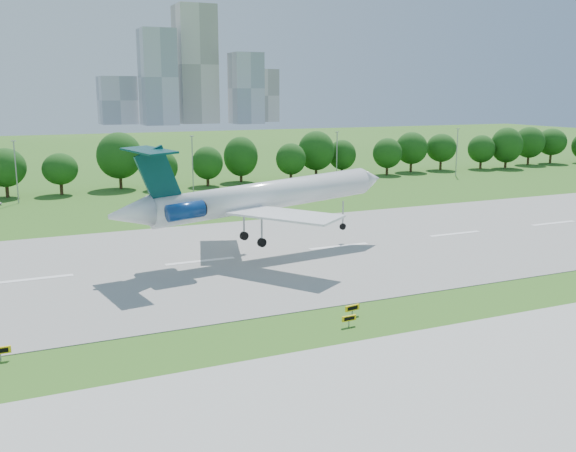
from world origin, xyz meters
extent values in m
plane|color=#255516|center=(0.00, 0.00, 0.00)|extent=(600.00, 600.00, 0.00)
cube|color=gray|center=(0.00, 25.00, 0.04)|extent=(400.00, 45.00, 0.08)
cube|color=#ADADA8|center=(0.00, -18.00, 0.04)|extent=(400.00, 23.00, 0.08)
cylinder|color=#382314|center=(-20.00, 92.00, 1.80)|extent=(0.70, 0.70, 3.60)
sphere|color=#104110|center=(-20.00, 92.00, 6.20)|extent=(8.40, 8.40, 8.40)
cylinder|color=#382314|center=(20.00, 92.00, 1.80)|extent=(0.70, 0.70, 3.60)
sphere|color=#104110|center=(20.00, 92.00, 6.20)|extent=(8.40, 8.40, 8.40)
cylinder|color=#382314|center=(60.00, 92.00, 1.80)|extent=(0.70, 0.70, 3.60)
sphere|color=#104110|center=(60.00, 92.00, 6.20)|extent=(8.40, 8.40, 8.40)
cylinder|color=#382314|center=(100.00, 92.00, 1.80)|extent=(0.70, 0.70, 3.60)
sphere|color=#104110|center=(100.00, 92.00, 6.20)|extent=(8.40, 8.40, 8.40)
cylinder|color=gray|center=(-20.00, 82.00, 6.00)|extent=(0.24, 0.24, 12.00)
cube|color=gray|center=(-20.00, 82.00, 12.10)|extent=(0.90, 0.25, 0.18)
cylinder|color=gray|center=(15.00, 82.00, 6.00)|extent=(0.24, 0.24, 12.00)
cube|color=gray|center=(15.00, 82.00, 12.10)|extent=(0.90, 0.25, 0.18)
cylinder|color=gray|center=(50.00, 82.00, 6.00)|extent=(0.24, 0.24, 12.00)
cube|color=gray|center=(50.00, 82.00, 12.10)|extent=(0.90, 0.25, 0.18)
cylinder|color=gray|center=(85.00, 82.00, 6.00)|extent=(0.24, 0.24, 12.00)
cube|color=gray|center=(85.00, 82.00, 12.10)|extent=(0.90, 0.25, 0.18)
cube|color=#B2B2B7|center=(75.00, 380.00, 31.00)|extent=(22.00, 22.00, 62.00)
cube|color=beige|center=(105.00, 395.00, 40.00)|extent=(26.00, 26.00, 80.00)
cube|color=#B2B2B7|center=(135.00, 375.00, 24.00)|extent=(20.00, 20.00, 48.00)
cube|color=beige|center=(158.00, 400.00, 19.00)|extent=(18.00, 18.00, 38.00)
cube|color=#B2B2B7|center=(52.00, 405.00, 16.00)|extent=(24.00, 24.00, 32.00)
cylinder|color=white|center=(9.13, 25.00, 7.93)|extent=(32.05, 8.67, 5.28)
cone|color=white|center=(26.46, 27.76, 8.81)|extent=(4.10, 4.22, 3.86)
cone|color=white|center=(-9.03, 22.10, 7.44)|extent=(5.77, 4.48, 3.95)
cube|color=white|center=(8.42, 17.39, 6.78)|extent=(12.08, 14.35, 0.53)
cube|color=white|center=(6.09, 32.01, 6.78)|extent=(8.86, 14.67, 0.53)
cube|color=#053537|center=(-5.48, 22.67, 11.58)|extent=(5.63, 1.41, 7.21)
cube|color=#053537|center=(-6.53, 22.50, 14.59)|extent=(4.93, 10.45, 0.40)
cylinder|color=navy|center=(-2.96, 20.29, 7.62)|extent=(4.79, 2.70, 2.23)
cylinder|color=navy|center=(-3.83, 25.72, 7.62)|extent=(4.79, 2.70, 2.23)
cylinder|color=gray|center=(21.66, 27.00, 4.23)|extent=(0.21, 0.21, 3.70)
cylinder|color=black|center=(21.66, 27.00, 2.38)|extent=(0.99, 0.46, 0.95)
cylinder|color=gray|center=(7.41, 22.37, 4.23)|extent=(0.25, 0.25, 3.70)
cylinder|color=black|center=(7.41, 22.37, 2.38)|extent=(1.22, 0.65, 1.16)
cylinder|color=gray|center=(6.68, 26.96, 4.23)|extent=(0.25, 0.25, 3.70)
cylinder|color=black|center=(6.68, 26.96, 2.38)|extent=(1.22, 0.65, 1.16)
cube|color=gray|center=(-23.37, 1.61, 0.37)|extent=(0.11, 0.11, 0.73)
cube|color=yellow|center=(-23.37, 1.61, 0.89)|extent=(1.67, 0.20, 0.57)
cube|color=black|center=(-23.37, 1.50, 0.89)|extent=(1.25, 0.03, 0.37)
cube|color=gray|center=(6.06, -2.87, 0.32)|extent=(0.10, 0.10, 0.64)
cube|color=yellow|center=(6.06, -2.87, 0.78)|extent=(1.48, 0.25, 0.51)
cube|color=black|center=(6.06, -2.97, 0.78)|extent=(1.10, 0.08, 0.32)
cube|color=gray|center=(7.66, -0.64, 0.35)|extent=(0.11, 0.11, 0.71)
cube|color=yellow|center=(7.66, -0.64, 0.86)|extent=(1.63, 0.42, 0.56)
cube|color=black|center=(7.68, -0.75, 0.86)|extent=(1.20, 0.20, 0.35)
camera|label=1|loc=(-21.71, -51.84, 21.14)|focal=40.00mm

